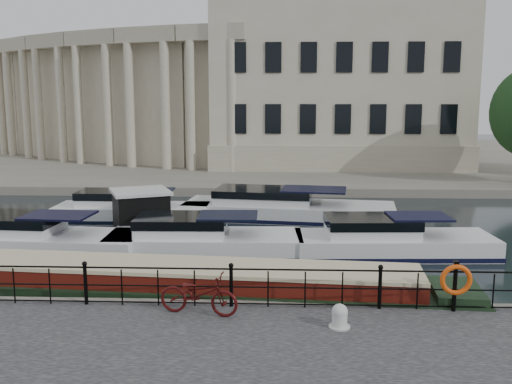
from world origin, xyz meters
TOP-DOWN VIEW (x-y plane):
  - ground_plane at (0.00, 0.00)m, footprint 160.00×160.00m
  - far_bank at (0.00, 39.00)m, footprint 120.00×42.00m
  - railing at (0.00, -2.25)m, footprint 24.14×0.14m
  - civic_building at (-1.00, 34.71)m, footprint 53.55×31.84m
  - bicycle at (-0.80, -2.87)m, footprint 2.23×1.15m
  - mooring_bollard at (2.79, -3.57)m, footprint 0.53×0.53m
  - life_ring_post at (5.95, -2.42)m, footprint 0.84×0.21m
  - narrowboat at (-1.27, -0.57)m, footprint 17.01×3.65m
  - harbour_hut at (-4.85, 7.59)m, footprint 4.14×3.85m
  - cabin_cruisers at (-1.62, 7.86)m, footprint 22.75×10.92m

SIDE VIEW (x-z plane):
  - ground_plane at x=0.00m, z-range 0.00..0.00m
  - far_bank at x=0.00m, z-range 0.00..0.55m
  - narrowboat at x=-1.27m, z-range -0.44..1.17m
  - cabin_cruisers at x=-1.62m, z-range -0.63..1.36m
  - mooring_bollard at x=2.79m, z-range 0.53..1.13m
  - harbour_hut at x=-4.85m, z-range -0.15..2.06m
  - bicycle at x=-0.80m, z-range 0.55..1.66m
  - railing at x=0.00m, z-range 0.59..1.81m
  - life_ring_post at x=5.95m, z-range 0.72..2.10m
  - civic_building at x=-1.00m, z-range -1.39..15.46m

